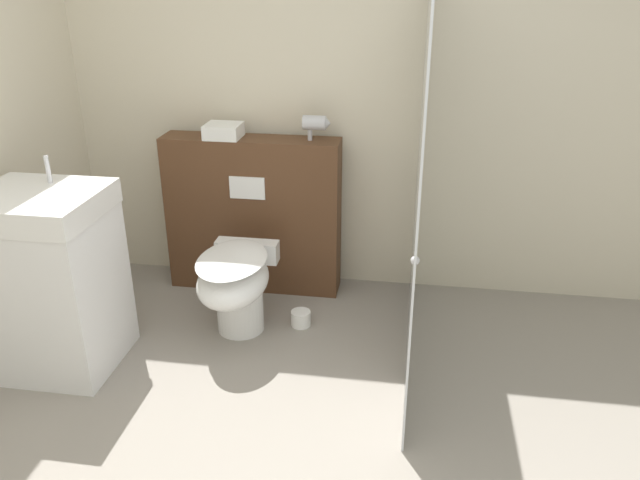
% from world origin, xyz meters
% --- Properties ---
extents(wall_back, '(8.00, 0.06, 2.50)m').
position_xyz_m(wall_back, '(0.00, 2.11, 1.25)').
color(wall_back, beige).
rests_on(wall_back, ground_plane).
extents(partition_panel, '(1.10, 0.24, 1.00)m').
position_xyz_m(partition_panel, '(-0.45, 1.92, 0.50)').
color(partition_panel, '#51331E').
rests_on(partition_panel, ground_plane).
extents(shower_glass, '(0.04, 1.60, 1.91)m').
position_xyz_m(shower_glass, '(0.57, 1.28, 0.96)').
color(shower_glass, silver).
rests_on(shower_glass, ground_plane).
extents(toilet, '(0.38, 0.64, 0.51)m').
position_xyz_m(toilet, '(-0.40, 1.30, 0.32)').
color(toilet, white).
rests_on(toilet, ground_plane).
extents(sink_vanity, '(0.62, 0.56, 1.10)m').
position_xyz_m(sink_vanity, '(-1.26, 0.90, 0.48)').
color(sink_vanity, white).
rests_on(sink_vanity, ground_plane).
extents(hair_drier, '(0.17, 0.09, 0.15)m').
position_xyz_m(hair_drier, '(-0.04, 1.92, 1.10)').
color(hair_drier, '#B7B7BC').
rests_on(hair_drier, partition_panel).
extents(folded_towel, '(0.21, 0.20, 0.08)m').
position_xyz_m(folded_towel, '(-0.61, 1.90, 1.04)').
color(folded_towel, white).
rests_on(folded_towel, partition_panel).
extents(spare_toilet_roll, '(0.12, 0.12, 0.09)m').
position_xyz_m(spare_toilet_roll, '(-0.06, 1.45, 0.05)').
color(spare_toilet_roll, white).
rests_on(spare_toilet_roll, ground_plane).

